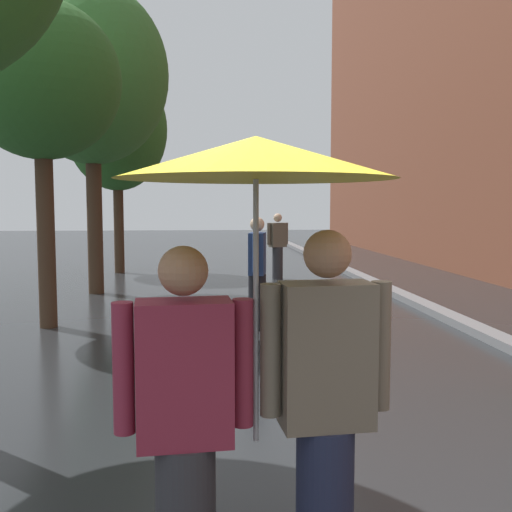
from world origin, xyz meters
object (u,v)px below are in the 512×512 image
(street_tree_3, at_px, (117,130))
(pedestrian_walking_far, at_px, (278,246))
(street_tree_1, at_px, (41,82))
(pedestrian_walking_midground, at_px, (257,272))
(street_tree_2, at_px, (91,75))
(couple_under_umbrella, at_px, (257,296))

(street_tree_3, height_order, pedestrian_walking_far, street_tree_3)
(street_tree_1, bearing_deg, pedestrian_walking_far, 52.40)
(street_tree_3, distance_m, pedestrian_walking_far, 5.34)
(pedestrian_walking_midground, bearing_deg, street_tree_2, 128.03)
(street_tree_2, relative_size, street_tree_3, 1.14)
(street_tree_3, bearing_deg, pedestrian_walking_far, -22.96)
(street_tree_3, height_order, pedestrian_walking_midground, street_tree_3)
(street_tree_1, height_order, pedestrian_walking_far, street_tree_1)
(street_tree_1, distance_m, pedestrian_walking_far, 7.34)
(couple_under_umbrella, relative_size, pedestrian_walking_far, 1.31)
(street_tree_2, bearing_deg, pedestrian_walking_far, 26.23)
(street_tree_2, relative_size, couple_under_umbrella, 2.95)
(street_tree_3, bearing_deg, couple_under_umbrella, -79.70)
(street_tree_3, xyz_separation_m, pedestrian_walking_far, (4.08, -1.73, -2.99))
(street_tree_2, distance_m, pedestrian_walking_far, 5.76)
(couple_under_umbrella, height_order, pedestrian_walking_far, couple_under_umbrella)
(street_tree_2, height_order, street_tree_3, street_tree_2)
(street_tree_1, relative_size, street_tree_3, 0.88)
(couple_under_umbrella, bearing_deg, pedestrian_walking_far, 82.25)
(couple_under_umbrella, relative_size, pedestrian_walking_midground, 1.28)
(street_tree_3, xyz_separation_m, pedestrian_walking_midground, (3.03, -7.54, -2.97))
(street_tree_2, xyz_separation_m, couple_under_umbrella, (2.43, -9.84, -2.98))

